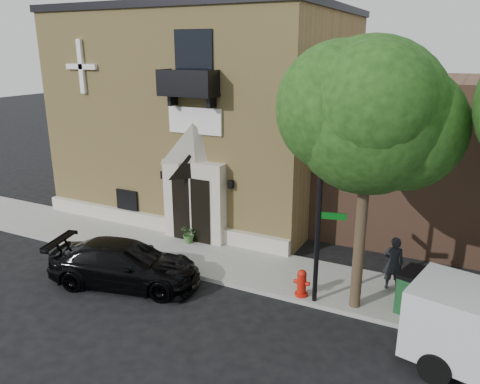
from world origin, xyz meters
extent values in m
plane|color=black|center=(0.00, 0.00, 0.00)|extent=(120.00, 120.00, 0.00)
cube|color=gray|center=(1.00, 1.50, 0.07)|extent=(42.00, 3.00, 0.15)
cube|color=tan|center=(-3.00, 8.00, 4.50)|extent=(12.00, 10.00, 9.00)
cube|color=black|center=(-3.00, 8.00, 9.15)|extent=(12.20, 10.20, 0.30)
cube|color=beige|center=(-3.00, 2.88, 0.45)|extent=(12.00, 0.30, 0.60)
cube|color=beige|center=(-1.00, 2.75, 1.75)|extent=(2.60, 0.55, 3.20)
pyramid|color=beige|center=(-1.00, 2.75, 4.10)|extent=(2.60, 0.55, 1.50)
cube|color=black|center=(-1.00, 2.46, 1.45)|extent=(1.70, 0.06, 2.60)
cube|color=beige|center=(-1.00, 2.42, 1.45)|extent=(0.06, 0.04, 2.60)
cube|color=white|center=(-1.00, 2.94, 4.90)|extent=(2.30, 0.10, 1.00)
cube|color=black|center=(-1.00, 2.55, 5.90)|extent=(2.20, 0.90, 0.10)
cube|color=black|center=(-1.00, 2.12, 6.35)|extent=(2.20, 0.06, 0.90)
cube|color=black|center=(-2.05, 2.55, 6.35)|extent=(0.06, 0.90, 0.90)
cube|color=black|center=(0.05, 2.55, 6.35)|extent=(0.06, 0.90, 0.90)
cube|color=black|center=(-1.00, 2.97, 7.10)|extent=(1.60, 0.08, 2.20)
cube|color=white|center=(-6.50, 2.92, 6.80)|extent=(0.22, 0.14, 2.20)
cube|color=white|center=(-6.50, 2.92, 6.80)|extent=(1.60, 0.14, 0.22)
cube|color=black|center=(-4.60, 2.95, 1.15)|extent=(1.10, 0.10, 1.00)
cube|color=#EE4427|center=(-4.60, 2.98, 1.15)|extent=(0.85, 0.06, 0.75)
cube|color=black|center=(-2.55, 2.88, 2.60)|extent=(0.18, 0.18, 0.32)
cube|color=black|center=(0.55, 2.88, 2.60)|extent=(0.18, 0.18, 0.32)
cylinder|color=#38281C|center=(6.00, 0.45, 2.25)|extent=(0.32, 0.32, 4.20)
sphere|color=#18380F|center=(6.00, 0.45, 5.82)|extent=(4.20, 4.20, 4.20)
sphere|color=#18380F|center=(6.80, 0.75, 5.52)|extent=(3.36, 3.36, 3.36)
sphere|color=#18380F|center=(5.30, 0.25, 6.02)|extent=(3.57, 3.57, 3.57)
sphere|color=#18380F|center=(6.20, -0.25, 6.22)|extent=(3.15, 3.15, 3.15)
imported|color=black|center=(-1.21, -1.33, 0.73)|extent=(5.37, 3.19, 1.46)
cylinder|color=black|center=(8.43, -1.91, 0.39)|extent=(0.81, 0.41, 0.78)
cylinder|color=black|center=(8.83, -0.01, 0.39)|extent=(0.81, 0.41, 0.78)
cylinder|color=black|center=(4.83, 0.20, 2.84)|extent=(0.14, 0.14, 5.38)
cube|color=#065010|center=(5.22, 0.28, 2.93)|extent=(0.75, 0.20, 0.20)
cube|color=#065010|center=(4.74, 0.59, 3.16)|extent=(0.20, 0.75, 0.20)
cylinder|color=#B5160A|center=(4.37, 0.30, 0.19)|extent=(0.40, 0.40, 0.09)
cylinder|color=#B5160A|center=(4.37, 0.30, 0.54)|extent=(0.29, 0.29, 0.61)
sphere|color=#B5160A|center=(4.37, 0.30, 0.88)|extent=(0.29, 0.29, 0.29)
cylinder|color=#B5160A|center=(4.37, 0.30, 0.59)|extent=(0.50, 0.13, 0.13)
cube|color=#0F381A|center=(8.13, 0.79, 0.72)|extent=(2.06, 1.49, 1.13)
cube|color=black|center=(8.13, 0.79, 1.33)|extent=(2.13, 1.56, 0.12)
imported|color=#426E35|center=(-0.99, 2.26, 0.52)|extent=(0.81, 0.75, 0.74)
imported|color=black|center=(6.80, 2.02, 1.04)|extent=(0.73, 0.56, 1.77)
camera|label=1|loc=(8.47, -12.18, 7.54)|focal=35.00mm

